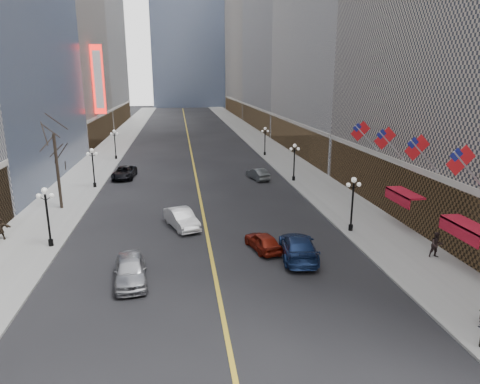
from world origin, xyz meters
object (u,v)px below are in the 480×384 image
object	(u,v)px
streetlamp_east_3	(265,138)
car_nb_near	(130,270)
streetlamp_west_2	(93,164)
car_sb_mid	(263,241)
car_sb_near	(298,247)
streetlamp_west_3	(115,141)
streetlamp_west_1	(47,211)
streetlamp_east_1	(353,198)
car_sb_far	(258,174)
car_nb_mid	(182,219)
streetlamp_east_2	(294,158)
car_nb_far	(124,172)

from	to	relation	value
streetlamp_east_3	car_nb_near	bearing A→B (deg)	-111.85
streetlamp_west_2	car_sb_mid	xyz separation A→B (m)	(15.67, -20.70, -2.22)
streetlamp_east_3	car_sb_near	distance (m)	40.93
car_nb_near	streetlamp_west_3	bearing A→B (deg)	92.23
streetlamp_west_1	car_sb_near	xyz separation A→B (m)	(17.87, -4.47, -2.05)
streetlamp_west_3	car_sb_mid	distance (m)	41.81
streetlamp_east_1	car_sb_far	distance (m)	20.28
car_sb_near	streetlamp_west_2	bearing A→B (deg)	-43.35
car_nb_near	streetlamp_west_1	bearing A→B (deg)	128.20
streetlamp_west_3	car_sb_near	bearing A→B (deg)	-66.18
streetlamp_east_1	car_nb_near	size ratio (longest dim) A/B	0.92
car_nb_near	car_nb_mid	xyz separation A→B (m)	(3.28, 9.68, -0.03)
streetlamp_west_2	streetlamp_west_3	size ratio (longest dim) A/B	1.00
car_nb_near	streetlamp_west_2	bearing A→B (deg)	98.37
streetlamp_west_3	car_sb_near	world-z (taller)	streetlamp_west_3
streetlamp_east_2	streetlamp_east_3	size ratio (longest dim) A/B	1.00
car_nb_near	car_nb_far	size ratio (longest dim) A/B	0.90
car_nb_far	car_nb_mid	bearing A→B (deg)	-66.32
car_nb_mid	car_nb_far	world-z (taller)	car_nb_mid
streetlamp_east_1	streetlamp_west_3	bearing A→B (deg)	123.25
streetlamp_west_1	car_sb_far	size ratio (longest dim) A/B	1.05
car_sb_near	streetlamp_east_1	bearing A→B (deg)	-133.90
streetlamp_east_1	streetlamp_west_1	xyz separation A→B (m)	(-23.60, 0.00, 0.00)
car_nb_mid	car_sb_mid	bearing A→B (deg)	-63.63
car_sb_near	streetlamp_east_3	bearing A→B (deg)	-89.91
car_nb_near	car_sb_mid	size ratio (longest dim) A/B	1.23
streetlamp_east_1	car_nb_far	world-z (taller)	streetlamp_east_1
car_nb_far	car_sb_far	world-z (taller)	car_nb_far
streetlamp_west_3	car_nb_near	distance (m)	43.14
streetlamp_west_1	car_sb_mid	xyz separation A→B (m)	(15.67, -2.70, -2.22)
streetlamp_west_2	car_sb_mid	size ratio (longest dim) A/B	1.13
streetlamp_east_3	car_sb_mid	size ratio (longest dim) A/B	1.13
car_sb_mid	car_sb_far	xyz separation A→B (m)	(3.76, 22.42, 0.03)
streetlamp_east_2	car_sb_mid	world-z (taller)	streetlamp_east_2
streetlamp_east_1	streetlamp_east_2	world-z (taller)	same
car_sb_near	car_sb_mid	distance (m)	2.83
streetlamp_east_1	streetlamp_east_2	bearing A→B (deg)	90.00
car_nb_near	car_sb_near	bearing A→B (deg)	4.13
streetlamp_west_2	car_sb_near	xyz separation A→B (m)	(17.87, -22.47, -2.05)
car_sb_mid	car_nb_near	bearing A→B (deg)	8.87
streetlamp_east_2	streetlamp_west_2	bearing A→B (deg)	180.00
streetlamp_east_2	streetlamp_west_3	bearing A→B (deg)	142.67
streetlamp_east_1	streetlamp_west_2	world-z (taller)	same
car_nb_mid	car_sb_far	xyz separation A→B (m)	(9.63, 16.64, -0.10)
car_sb_far	car_nb_far	bearing A→B (deg)	-24.91
streetlamp_west_3	streetlamp_west_2	bearing A→B (deg)	-90.00
streetlamp_west_1	car_nb_near	xyz separation A→B (m)	(6.52, -6.59, -2.07)
car_nb_near	streetlamp_east_3	bearing A→B (deg)	61.68
streetlamp_east_3	car_nb_near	xyz separation A→B (m)	(-17.08, -42.59, -2.07)
car_nb_mid	car_sb_near	distance (m)	11.05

